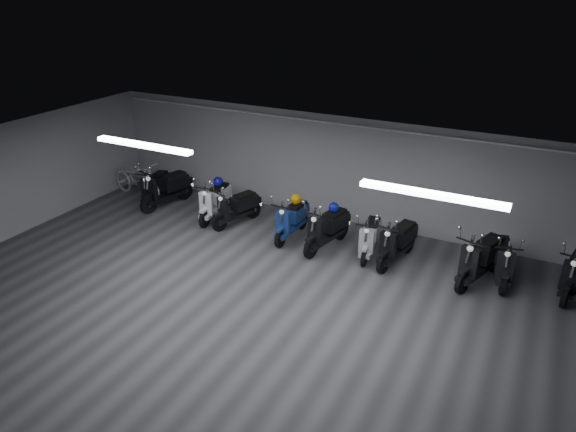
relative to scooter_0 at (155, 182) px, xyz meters
The scene contains 20 objects.
floor 6.45m from the scooter_0, 35.20° to the right, with size 14.00×10.00×0.01m, color #3D3D40.
ceiling 6.78m from the scooter_0, 35.20° to the right, with size 14.00×10.00×0.01m, color gray.
back_wall 5.46m from the scooter_0, 13.97° to the left, with size 14.00×0.01×2.80m, color #97979A.
fluor_strip_left 4.09m from the scooter_0, 50.26° to the right, with size 2.40×0.18×0.08m, color white.
fluor_strip_right 8.93m from the scooter_0, 18.13° to the right, with size 2.40×0.18×0.08m, color white.
conduit 5.74m from the scooter_0, 13.09° to the left, with size 0.05×0.05×13.60m, color white.
scooter_0 is the anchor object (origin of this frame).
scooter_1 0.46m from the scooter_0, ahead, with size 0.64×1.91×1.42m, color black, non-canonical shape.
scooter_2 2.14m from the scooter_0, ahead, with size 0.60×1.79×1.33m, color white, non-canonical shape.
scooter_3 2.86m from the scooter_0, ahead, with size 0.57×1.70×1.27m, color black, non-canonical shape.
scooter_4 4.49m from the scooter_0, ahead, with size 0.58×1.74×1.30m, color navy, non-canonical shape.
scooter_5 5.49m from the scooter_0, ahead, with size 0.62×1.85×1.38m, color black, non-canonical shape.
scooter_6 6.50m from the scooter_0, ahead, with size 0.55×1.65×1.22m, color #B4B4B8, non-canonical shape.
scooter_7 7.16m from the scooter_0, ahead, with size 0.60×1.81×1.34m, color black, non-canonical shape.
scooter_8 8.96m from the scooter_0, ahead, with size 0.65×1.95×1.45m, color black, non-canonical shape.
scooter_9 9.36m from the scooter_0, ahead, with size 0.58×1.74×1.29m, color black, non-canonical shape.
bicycle 0.74m from the scooter_0, behind, with size 0.71×2.01×1.30m, color silver.
helmet_0 2.14m from the scooter_0, ahead, with size 0.27×0.27×0.27m, color #100C8A.
helmet_2 5.54m from the scooter_0, ahead, with size 0.24×0.24×0.24m, color #0D1690.
helmet_3 4.50m from the scooter_0, ahead, with size 0.28×0.28×0.28m, color #C88A0B.
Camera 1 is at (4.53, -7.13, 5.97)m, focal length 33.07 mm.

